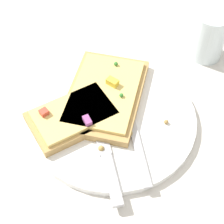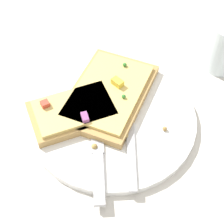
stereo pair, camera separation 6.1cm
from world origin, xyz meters
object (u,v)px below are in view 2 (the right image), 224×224
(knife, at_px, (98,148))
(pizza_slice_corner, at_px, (74,111))
(plate, at_px, (112,118))
(fork, at_px, (130,122))
(pizza_slice_main, at_px, (110,93))

(knife, xyz_separation_m, pizza_slice_corner, (-0.07, -0.03, 0.01))
(plate, xyz_separation_m, knife, (0.06, -0.03, 0.01))
(plate, height_order, fork, fork)
(plate, bearing_deg, pizza_slice_main, 177.01)
(pizza_slice_corner, bearing_deg, knife, -80.65)
(fork, bearing_deg, pizza_slice_corner, 78.64)
(plate, relative_size, knife, 1.22)
(plate, relative_size, pizza_slice_main, 1.27)
(plate, distance_m, pizza_slice_main, 0.04)
(pizza_slice_main, bearing_deg, plate, 28.38)
(fork, bearing_deg, pizza_slice_main, 29.85)
(plate, distance_m, pizza_slice_corner, 0.06)
(fork, height_order, knife, knife)
(fork, distance_m, pizza_slice_main, 0.07)
(knife, height_order, pizza_slice_corner, pizza_slice_corner)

